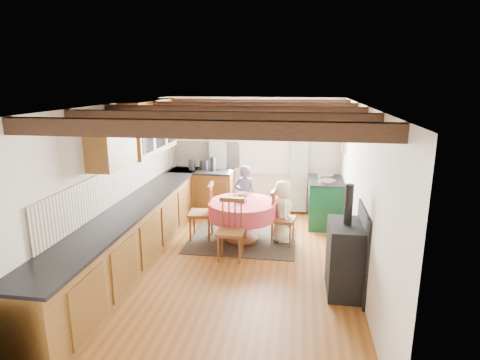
% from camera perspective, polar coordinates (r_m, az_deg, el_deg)
% --- Properties ---
extents(floor, '(3.60, 5.50, 0.00)m').
position_cam_1_polar(floor, '(6.13, -1.14, -12.31)').
color(floor, '#94501D').
rests_on(floor, ground).
extents(ceiling, '(3.60, 5.50, 0.00)m').
position_cam_1_polar(ceiling, '(5.50, -1.26, 10.68)').
color(ceiling, white).
rests_on(ceiling, ground).
extents(wall_back, '(3.60, 0.00, 2.40)m').
position_cam_1_polar(wall_back, '(8.36, 2.00, 3.55)').
color(wall_back, silver).
rests_on(wall_back, ground).
extents(wall_front, '(3.60, 0.00, 2.40)m').
position_cam_1_polar(wall_front, '(3.21, -9.81, -14.54)').
color(wall_front, silver).
rests_on(wall_front, ground).
extents(wall_left, '(0.00, 5.50, 2.40)m').
position_cam_1_polar(wall_left, '(6.26, -17.68, -0.72)').
color(wall_left, silver).
rests_on(wall_left, ground).
extents(wall_right, '(0.00, 5.50, 2.40)m').
position_cam_1_polar(wall_right, '(5.69, 16.98, -2.11)').
color(wall_right, silver).
rests_on(wall_right, ground).
extents(beam_a, '(3.60, 0.16, 0.16)m').
position_cam_1_polar(beam_a, '(3.56, -6.79, 7.27)').
color(beam_a, '#3C2215').
rests_on(beam_a, ceiling).
extents(beam_b, '(3.60, 0.16, 0.16)m').
position_cam_1_polar(beam_b, '(4.53, -3.44, 8.78)').
color(beam_b, '#3C2215').
rests_on(beam_b, ceiling).
extents(beam_c, '(3.60, 0.16, 0.16)m').
position_cam_1_polar(beam_c, '(5.51, -1.26, 9.74)').
color(beam_c, '#3C2215').
rests_on(beam_c, ceiling).
extents(beam_d, '(3.60, 0.16, 0.16)m').
position_cam_1_polar(beam_d, '(6.49, 0.27, 10.41)').
color(beam_d, '#3C2215').
rests_on(beam_d, ceiling).
extents(beam_e, '(3.60, 0.16, 0.16)m').
position_cam_1_polar(beam_e, '(7.48, 1.40, 10.89)').
color(beam_e, '#3C2215').
rests_on(beam_e, ceiling).
extents(splash_left, '(0.02, 4.50, 0.55)m').
position_cam_1_polar(splash_left, '(6.51, -16.37, -0.06)').
color(splash_left, beige).
rests_on(splash_left, wall_left).
extents(splash_back, '(1.40, 0.02, 0.55)m').
position_cam_1_polar(splash_back, '(8.51, -4.74, 3.70)').
color(splash_back, beige).
rests_on(splash_back, wall_back).
extents(base_cabinet_left, '(0.60, 5.30, 0.88)m').
position_cam_1_polar(base_cabinet_left, '(6.36, -14.72, -7.47)').
color(base_cabinet_left, brown).
rests_on(base_cabinet_left, floor).
extents(base_cabinet_back, '(1.30, 0.60, 0.88)m').
position_cam_1_polar(base_cabinet_back, '(8.43, -5.40, -1.72)').
color(base_cabinet_back, brown).
rests_on(base_cabinet_back, floor).
extents(worktop_left, '(0.64, 5.30, 0.04)m').
position_cam_1_polar(worktop_left, '(6.20, -14.81, -3.52)').
color(worktop_left, black).
rests_on(worktop_left, base_cabinet_left).
extents(worktop_back, '(1.30, 0.64, 0.04)m').
position_cam_1_polar(worktop_back, '(8.29, -5.50, 1.30)').
color(worktop_back, black).
rests_on(worktop_back, base_cabinet_back).
extents(wall_cabinet_glass, '(0.34, 1.80, 0.90)m').
position_cam_1_polar(wall_cabinet_glass, '(7.14, -12.67, 7.50)').
color(wall_cabinet_glass, brown).
rests_on(wall_cabinet_glass, wall_left).
extents(wall_cabinet_solid, '(0.34, 0.90, 0.70)m').
position_cam_1_polar(wall_cabinet_solid, '(5.78, -17.97, 5.18)').
color(wall_cabinet_solid, brown).
rests_on(wall_cabinet_solid, wall_left).
extents(window_frame, '(1.34, 0.03, 1.54)m').
position_cam_1_polar(window_frame, '(8.27, 2.70, 6.24)').
color(window_frame, white).
rests_on(window_frame, wall_back).
extents(window_pane, '(1.20, 0.01, 1.40)m').
position_cam_1_polar(window_pane, '(8.27, 2.71, 6.24)').
color(window_pane, white).
rests_on(window_pane, wall_back).
extents(curtain_left, '(0.35, 0.10, 2.10)m').
position_cam_1_polar(curtain_left, '(8.40, -3.18, 2.89)').
color(curtain_left, '#9DAB97').
rests_on(curtain_left, wall_back).
extents(curtain_right, '(0.35, 0.10, 2.10)m').
position_cam_1_polar(curtain_right, '(8.23, 8.50, 2.52)').
color(curtain_right, '#9DAB97').
rests_on(curtain_right, wall_back).
extents(curtain_rod, '(2.00, 0.03, 0.03)m').
position_cam_1_polar(curtain_rod, '(8.12, 2.69, 10.35)').
color(curtain_rod, black).
rests_on(curtain_rod, wall_back).
extents(wall_picture, '(0.04, 0.50, 0.60)m').
position_cam_1_polar(wall_picture, '(7.83, 14.70, 6.09)').
color(wall_picture, gold).
rests_on(wall_picture, wall_right).
extents(wall_plate, '(0.30, 0.02, 0.30)m').
position_cam_1_polar(wall_plate, '(8.20, 9.36, 6.71)').
color(wall_plate, silver).
rests_on(wall_plate, wall_back).
extents(rug, '(1.86, 1.45, 0.01)m').
position_cam_1_polar(rug, '(7.05, 0.32, -8.60)').
color(rug, black).
rests_on(rug, floor).
extents(dining_table, '(1.17, 1.17, 0.71)m').
position_cam_1_polar(dining_table, '(6.93, 0.32, -5.94)').
color(dining_table, '#CE364F').
rests_on(dining_table, floor).
extents(chair_near, '(0.41, 0.43, 0.96)m').
position_cam_1_polar(chair_near, '(6.20, -1.39, -7.19)').
color(chair_near, brown).
rests_on(chair_near, floor).
extents(chair_left, '(0.48, 0.46, 1.01)m').
position_cam_1_polar(chair_left, '(7.01, -5.62, -4.48)').
color(chair_left, brown).
rests_on(chair_left, floor).
extents(chair_right, '(0.48, 0.46, 0.95)m').
position_cam_1_polar(chair_right, '(6.81, 6.21, -5.33)').
color(chair_right, brown).
rests_on(chair_right, floor).
extents(aga_range, '(0.64, 0.99, 0.91)m').
position_cam_1_polar(aga_range, '(7.85, 12.11, -3.05)').
color(aga_range, '#0B3C20').
rests_on(aga_range, floor).
extents(cast_iron_stove, '(0.44, 0.74, 1.47)m').
position_cam_1_polar(cast_iron_stove, '(5.36, 14.99, -8.24)').
color(cast_iron_stove, black).
rests_on(cast_iron_stove, floor).
extents(child_far, '(0.48, 0.35, 1.21)m').
position_cam_1_polar(child_far, '(7.49, 0.69, -2.38)').
color(child_far, '#505971').
rests_on(child_far, floor).
extents(child_right, '(0.45, 0.59, 1.09)m').
position_cam_1_polar(child_right, '(6.89, 6.10, -4.46)').
color(child_right, '#EDEDCA').
rests_on(child_right, floor).
extents(bowl_a, '(0.27, 0.27, 0.05)m').
position_cam_1_polar(bowl_a, '(7.19, 0.54, -2.01)').
color(bowl_a, silver).
rests_on(bowl_a, dining_table).
extents(bowl_b, '(0.26, 0.26, 0.06)m').
position_cam_1_polar(bowl_b, '(6.80, 0.33, -2.91)').
color(bowl_b, silver).
rests_on(bowl_b, dining_table).
extents(cup, '(0.12, 0.12, 0.08)m').
position_cam_1_polar(cup, '(7.02, -0.73, -2.27)').
color(cup, silver).
rests_on(cup, dining_table).
extents(canister_tall, '(0.13, 0.13, 0.23)m').
position_cam_1_polar(canister_tall, '(8.29, -6.92, 2.20)').
color(canister_tall, '#262628').
rests_on(canister_tall, worktop_back).
extents(canister_wide, '(0.18, 0.18, 0.20)m').
position_cam_1_polar(canister_wide, '(8.32, -5.13, 2.19)').
color(canister_wide, '#262628').
rests_on(canister_wide, worktop_back).
extents(canister_slim, '(0.10, 0.10, 0.28)m').
position_cam_1_polar(canister_slim, '(8.17, -3.94, 2.29)').
color(canister_slim, '#262628').
rests_on(canister_slim, worktop_back).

